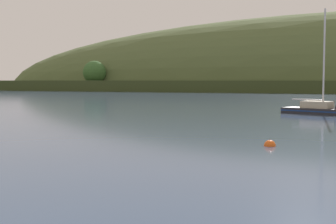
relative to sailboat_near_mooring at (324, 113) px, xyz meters
name	(u,v)px	position (x,y,z in m)	size (l,w,h in m)	color
sailboat_near_mooring	(324,113)	(0.00, 0.00, 0.00)	(9.47, 6.64, 14.64)	#232328
mooring_buoy_foreground	(270,146)	(-4.07, -30.34, -0.23)	(0.78, 0.78, 0.86)	#EA5B19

